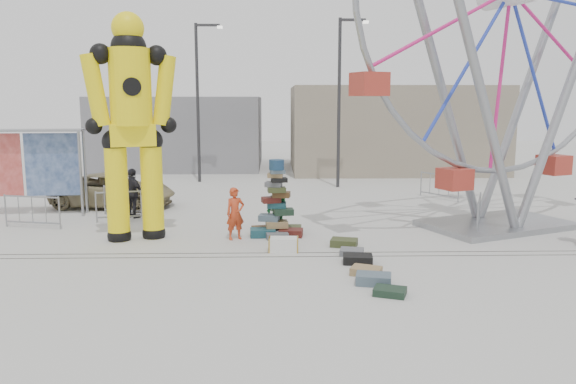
{
  "coord_description": "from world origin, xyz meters",
  "views": [
    {
      "loc": [
        -0.09,
        -14.05,
        4.15
      ],
      "look_at": [
        0.29,
        1.54,
        1.62
      ],
      "focal_mm": 35.0,
      "sensor_mm": 36.0,
      "label": 1
    }
  ],
  "objects_px": {
    "lamp_post_right": "(341,94)",
    "ferris_wheel": "(509,23)",
    "barricade_dummy_c": "(129,201)",
    "parked_suv": "(113,190)",
    "steamer_trunk": "(284,244)",
    "barricade_wheel_back": "(439,186)",
    "pedestrian_green": "(277,209)",
    "suitcase_tower": "(276,214)",
    "barricade_dummy_a": "(32,212)",
    "lamp_post_left": "(199,95)",
    "barricade_dummy_b": "(126,206)",
    "crash_test_dummy": "(132,119)",
    "banner_scaffold": "(22,151)",
    "pedestrian_red": "(235,214)",
    "barricade_wheel_front": "(479,214)",
    "pedestrian_black": "(133,193)"
  },
  "relations": [
    {
      "from": "steamer_trunk",
      "to": "barricade_wheel_back",
      "type": "xyz_separation_m",
      "value": [
        6.81,
        8.37,
        0.36
      ]
    },
    {
      "from": "barricade_dummy_a",
      "to": "barricade_wheel_back",
      "type": "height_order",
      "value": "same"
    },
    {
      "from": "barricade_wheel_front",
      "to": "parked_suv",
      "type": "xyz_separation_m",
      "value": [
        -12.99,
        4.46,
        0.12
      ]
    },
    {
      "from": "barricade_wheel_back",
      "to": "pedestrian_green",
      "type": "height_order",
      "value": "pedestrian_green"
    },
    {
      "from": "suitcase_tower",
      "to": "pedestrian_black",
      "type": "distance_m",
      "value": 5.83
    },
    {
      "from": "barricade_dummy_c",
      "to": "parked_suv",
      "type": "relative_size",
      "value": 0.42
    },
    {
      "from": "crash_test_dummy",
      "to": "banner_scaffold",
      "type": "height_order",
      "value": "crash_test_dummy"
    },
    {
      "from": "banner_scaffold",
      "to": "pedestrian_red",
      "type": "relative_size",
      "value": 2.77
    },
    {
      "from": "ferris_wheel",
      "to": "barricade_wheel_back",
      "type": "relative_size",
      "value": 6.69
    },
    {
      "from": "barricade_wheel_back",
      "to": "banner_scaffold",
      "type": "bearing_deg",
      "value": -113.63
    },
    {
      "from": "lamp_post_left",
      "to": "crash_test_dummy",
      "type": "relative_size",
      "value": 1.16
    },
    {
      "from": "suitcase_tower",
      "to": "barricade_wheel_back",
      "type": "distance_m",
      "value": 9.52
    },
    {
      "from": "pedestrian_red",
      "to": "pedestrian_black",
      "type": "bearing_deg",
      "value": 114.36
    },
    {
      "from": "crash_test_dummy",
      "to": "barricade_wheel_front",
      "type": "height_order",
      "value": "crash_test_dummy"
    },
    {
      "from": "pedestrian_green",
      "to": "parked_suv",
      "type": "xyz_separation_m",
      "value": [
        -6.46,
        4.73,
        -0.14
      ]
    },
    {
      "from": "lamp_post_right",
      "to": "barricade_wheel_back",
      "type": "relative_size",
      "value": 4.0
    },
    {
      "from": "barricade_dummy_a",
      "to": "barricade_dummy_b",
      "type": "bearing_deg",
      "value": 31.26
    },
    {
      "from": "lamp_post_left",
      "to": "barricade_wheel_back",
      "type": "bearing_deg",
      "value": -26.59
    },
    {
      "from": "lamp_post_left",
      "to": "parked_suv",
      "type": "distance_m",
      "value": 8.35
    },
    {
      "from": "suitcase_tower",
      "to": "steamer_trunk",
      "type": "relative_size",
      "value": 2.89
    },
    {
      "from": "barricade_dummy_c",
      "to": "pedestrian_red",
      "type": "xyz_separation_m",
      "value": [
        4.14,
        -3.69,
        0.25
      ]
    },
    {
      "from": "parked_suv",
      "to": "suitcase_tower",
      "type": "bearing_deg",
      "value": -118.69
    },
    {
      "from": "barricade_dummy_c",
      "to": "crash_test_dummy",
      "type": "bearing_deg",
      "value": -57.25
    },
    {
      "from": "lamp_post_left",
      "to": "crash_test_dummy",
      "type": "bearing_deg",
      "value": -91.83
    },
    {
      "from": "barricade_dummy_b",
      "to": "barricade_wheel_front",
      "type": "distance_m",
      "value": 11.88
    },
    {
      "from": "steamer_trunk",
      "to": "barricade_dummy_a",
      "type": "relative_size",
      "value": 0.41
    },
    {
      "from": "banner_scaffold",
      "to": "barricade_wheel_front",
      "type": "distance_m",
      "value": 16.06
    },
    {
      "from": "suitcase_tower",
      "to": "barricade_dummy_c",
      "type": "distance_m",
      "value": 6.25
    },
    {
      "from": "lamp_post_right",
      "to": "ferris_wheel",
      "type": "distance_m",
      "value": 10.11
    },
    {
      "from": "lamp_post_left",
      "to": "banner_scaffold",
      "type": "distance_m",
      "value": 10.32
    },
    {
      "from": "ferris_wheel",
      "to": "barricade_dummy_b",
      "type": "xyz_separation_m",
      "value": [
        -12.56,
        1.21,
        -6.04
      ]
    },
    {
      "from": "lamp_post_right",
      "to": "barricade_dummy_b",
      "type": "height_order",
      "value": "lamp_post_right"
    },
    {
      "from": "barricade_wheel_front",
      "to": "parked_suv",
      "type": "relative_size",
      "value": 0.42
    },
    {
      "from": "banner_scaffold",
      "to": "steamer_trunk",
      "type": "distance_m",
      "value": 10.92
    },
    {
      "from": "barricade_wheel_back",
      "to": "pedestrian_green",
      "type": "xyz_separation_m",
      "value": [
        -7.0,
        -6.25,
        0.26
      ]
    },
    {
      "from": "pedestrian_red",
      "to": "lamp_post_left",
      "type": "bearing_deg",
      "value": 76.46
    },
    {
      "from": "ferris_wheel",
      "to": "banner_scaffold",
      "type": "distance_m",
      "value": 17.19
    },
    {
      "from": "barricade_wheel_front",
      "to": "parked_suv",
      "type": "bearing_deg",
      "value": 92.96
    },
    {
      "from": "crash_test_dummy",
      "to": "barricade_dummy_a",
      "type": "distance_m",
      "value": 5.15
    },
    {
      "from": "lamp_post_left",
      "to": "barricade_dummy_b",
      "type": "height_order",
      "value": "lamp_post_left"
    },
    {
      "from": "lamp_post_right",
      "to": "parked_suv",
      "type": "xyz_separation_m",
      "value": [
        -9.58,
        -4.97,
        -3.81
      ]
    },
    {
      "from": "barricade_wheel_back",
      "to": "steamer_trunk",
      "type": "bearing_deg",
      "value": -73.88
    },
    {
      "from": "steamer_trunk",
      "to": "barricade_wheel_back",
      "type": "relative_size",
      "value": 0.41
    },
    {
      "from": "lamp_post_right",
      "to": "barricade_dummy_a",
      "type": "distance_m",
      "value": 14.71
    },
    {
      "from": "lamp_post_right",
      "to": "barricade_dummy_c",
      "type": "relative_size",
      "value": 4.0
    },
    {
      "from": "crash_test_dummy",
      "to": "ferris_wheel",
      "type": "bearing_deg",
      "value": -11.63
    },
    {
      "from": "banner_scaffold",
      "to": "steamer_trunk",
      "type": "height_order",
      "value": "banner_scaffold"
    },
    {
      "from": "crash_test_dummy",
      "to": "barricade_dummy_a",
      "type": "xyz_separation_m",
      "value": [
        -3.8,
        1.59,
        -3.09
      ]
    },
    {
      "from": "parked_suv",
      "to": "barricade_dummy_a",
      "type": "bearing_deg",
      "value": 165.23
    },
    {
      "from": "lamp_post_right",
      "to": "ferris_wheel",
      "type": "height_order",
      "value": "ferris_wheel"
    }
  ]
}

